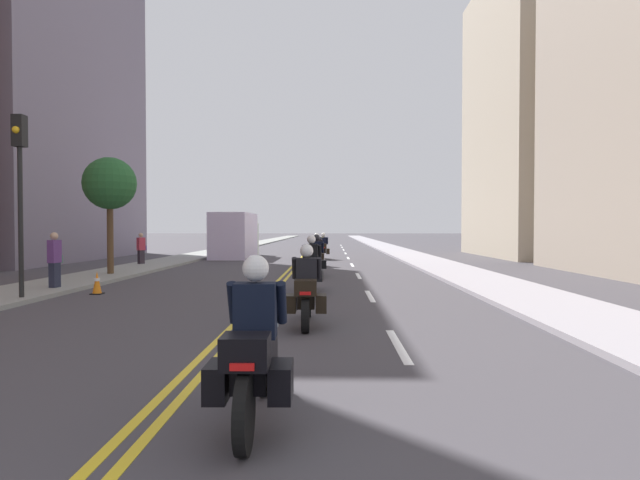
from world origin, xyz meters
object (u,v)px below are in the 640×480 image
(motorcycle_5, at_px, (323,248))
(motorcycle_3, at_px, (317,259))
(pedestrian_0, at_px, (55,261))
(traffic_cone_2, at_px, (97,283))
(motorcycle_0, at_px, (254,354))
(traffic_light_near, at_px, (20,173))
(motorcycle_2, at_px, (311,269))
(pedestrian_1, at_px, (141,249))
(street_tree_0, at_px, (110,184))
(motorcycle_1, at_px, (306,293))
(motorcycle_4, at_px, (316,253))
(parked_truck, at_px, (236,237))

(motorcycle_5, bearing_deg, motorcycle_3, -90.93)
(pedestrian_0, bearing_deg, traffic_cone_2, -102.21)
(motorcycle_0, bearing_deg, traffic_light_near, 130.53)
(motorcycle_2, bearing_deg, pedestrian_1, 134.53)
(motorcycle_3, relative_size, pedestrian_1, 1.33)
(motorcycle_5, bearing_deg, street_tree_0, -126.44)
(motorcycle_0, distance_m, pedestrian_0, 12.67)
(motorcycle_5, bearing_deg, motorcycle_2, -90.86)
(street_tree_0, bearing_deg, motorcycle_0, -62.42)
(motorcycle_0, height_order, motorcycle_5, motorcycle_0)
(motorcycle_1, xyz_separation_m, traffic_light_near, (-7.39, 3.04, 2.63))
(motorcycle_2, relative_size, motorcycle_4, 1.03)
(motorcycle_2, distance_m, pedestrian_1, 13.29)
(motorcycle_1, xyz_separation_m, street_tree_0, (-8.05, 9.90, 2.93))
(motorcycle_4, xyz_separation_m, motorcycle_5, (0.25, 5.61, -0.00))
(pedestrian_1, relative_size, street_tree_0, 0.36)
(pedestrian_1, bearing_deg, motorcycle_1, -118.44)
(motorcycle_0, distance_m, parked_truck, 28.48)
(motorcycle_2, xyz_separation_m, pedestrian_1, (-8.75, 10.01, 0.18))
(pedestrian_1, height_order, street_tree_0, street_tree_0)
(parked_truck, bearing_deg, motorcycle_2, -72.74)
(motorcycle_3, relative_size, traffic_light_near, 0.46)
(pedestrian_0, bearing_deg, motorcycle_4, -26.62)
(motorcycle_3, bearing_deg, pedestrian_1, 149.06)
(traffic_cone_2, relative_size, pedestrian_0, 0.37)
(pedestrian_0, distance_m, parked_truck, 17.86)
(traffic_light_near, xyz_separation_m, parked_truck, (1.80, 19.92, -1.99))
(motorcycle_0, height_order, motorcycle_1, motorcycle_0)
(pedestrian_0, bearing_deg, motorcycle_0, -134.24)
(motorcycle_5, distance_m, traffic_light_near, 19.58)
(motorcycle_1, bearing_deg, motorcycle_0, -94.12)
(traffic_light_near, height_order, street_tree_0, traffic_light_near)
(motorcycle_5, relative_size, parked_truck, 0.35)
(motorcycle_0, height_order, parked_truck, parked_truck)
(traffic_light_near, relative_size, street_tree_0, 1.03)
(motorcycle_5, xyz_separation_m, parked_truck, (-5.60, 1.97, 0.61))
(motorcycle_0, xyz_separation_m, motorcycle_2, (0.14, 10.35, -0.01))
(motorcycle_4, height_order, pedestrian_1, pedestrian_1)
(traffic_light_near, bearing_deg, motorcycle_0, -48.49)
(motorcycle_3, distance_m, traffic_cone_2, 8.31)
(motorcycle_4, bearing_deg, pedestrian_1, -179.38)
(motorcycle_4, distance_m, motorcycle_5, 5.61)
(motorcycle_3, bearing_deg, parked_truck, 112.54)
(motorcycle_0, bearing_deg, parked_truck, 99.81)
(traffic_cone_2, xyz_separation_m, pedestrian_0, (-1.54, 0.62, 0.58))
(motorcycle_3, bearing_deg, motorcycle_0, -91.52)
(street_tree_0, distance_m, parked_truck, 13.48)
(motorcycle_2, xyz_separation_m, motorcycle_3, (0.03, 4.93, -0.01))
(motorcycle_2, distance_m, motorcycle_5, 15.65)
(traffic_cone_2, xyz_separation_m, parked_truck, (0.57, 18.35, 0.95))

